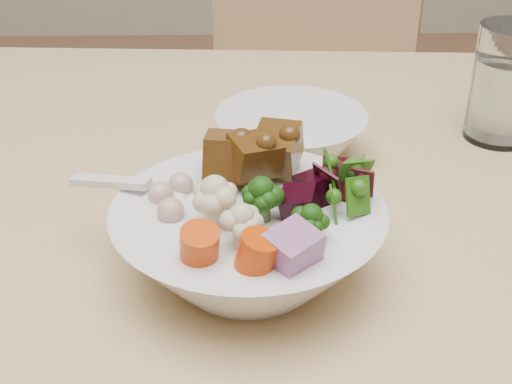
# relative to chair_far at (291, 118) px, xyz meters

# --- Properties ---
(chair_far) EXTENTS (0.55, 0.55, 0.91)m
(chair_far) POSITION_rel_chair_far_xyz_m (0.00, 0.00, 0.00)
(chair_far) COLOR tan
(chair_far) RESTS_ON ground
(food_bowl) EXTENTS (0.21, 0.21, 0.11)m
(food_bowl) POSITION_rel_chair_far_xyz_m (-0.09, -0.81, 0.27)
(food_bowl) COLOR silver
(food_bowl) RESTS_ON dining_table
(soup_spoon) EXTENTS (0.10, 0.06, 0.02)m
(soup_spoon) POSITION_rel_chair_far_xyz_m (-0.17, -0.79, 0.30)
(soup_spoon) COLOR silver
(soup_spoon) RESTS_ON food_bowl
(water_glass) EXTENTS (0.07, 0.07, 0.12)m
(water_glass) POSITION_rel_chair_far_xyz_m (0.18, -0.57, 0.29)
(water_glass) COLOR silver
(water_glass) RESTS_ON dining_table
(side_bowl) EXTENTS (0.15, 0.15, 0.05)m
(side_bowl) POSITION_rel_chair_far_xyz_m (-0.05, -0.62, 0.26)
(side_bowl) COLOR silver
(side_bowl) RESTS_ON dining_table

